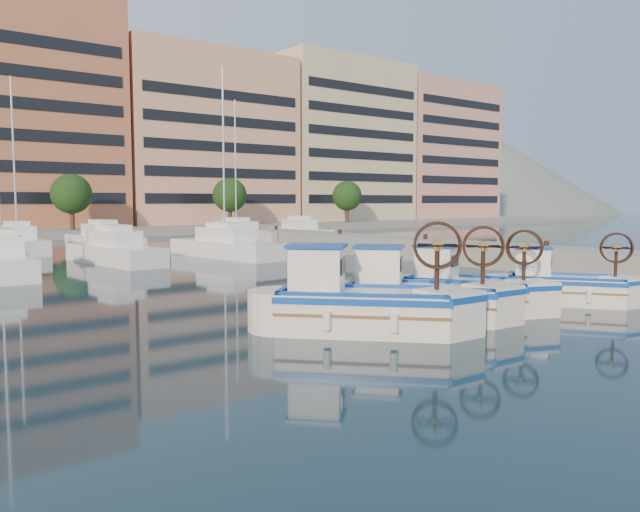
% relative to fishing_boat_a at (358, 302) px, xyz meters
% --- Properties ---
extents(ground, '(300.00, 300.00, 0.00)m').
position_rel_fishing_boat_a_xyz_m(ground, '(3.76, -0.73, -0.81)').
color(ground, '#17313D').
rests_on(ground, ground).
extents(quay, '(3.00, 60.00, 1.20)m').
position_rel_fishing_boat_a_xyz_m(quay, '(16.76, 7.27, -0.21)').
color(quay, gray).
rests_on(quay, ground).
extents(waterfront, '(180.00, 40.00, 25.60)m').
position_rel_fishing_boat_a_xyz_m(waterfront, '(12.99, 64.32, 10.29)').
color(waterfront, gray).
rests_on(waterfront, ground).
extents(hill_east, '(160.00, 160.00, 50.00)m').
position_rel_fishing_boat_a_xyz_m(hill_east, '(143.76, 109.27, -0.81)').
color(hill_east, slate).
rests_on(hill_east, ground).
extents(yacht_marina, '(38.83, 22.67, 11.50)m').
position_rel_fishing_boat_a_xyz_m(yacht_marina, '(0.89, 26.52, -0.28)').
color(yacht_marina, white).
rests_on(yacht_marina, ground).
extents(fishing_boat_a, '(4.46, 4.55, 2.92)m').
position_rel_fishing_boat_a_xyz_m(fishing_boat_a, '(0.00, 0.00, 0.00)').
color(fishing_boat_a, silver).
rests_on(fishing_boat_a, ground).
extents(fishing_boat_b, '(4.13, 4.33, 2.75)m').
position_rel_fishing_boat_a_xyz_m(fishing_boat_b, '(2.34, 0.24, -0.05)').
color(fishing_boat_b, silver).
rests_on(fishing_boat_b, ground).
extents(fishing_boat_c, '(3.14, 4.28, 2.58)m').
position_rel_fishing_boat_a_xyz_m(fishing_boat_c, '(4.99, 0.58, -0.09)').
color(fishing_boat_c, silver).
rests_on(fishing_boat_c, ground).
extents(fishing_boat_d, '(3.41, 3.93, 2.42)m').
position_rel_fishing_boat_a_xyz_m(fishing_boat_d, '(8.45, -0.60, -0.14)').
color(fishing_boat_d, silver).
rests_on(fishing_boat_d, ground).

